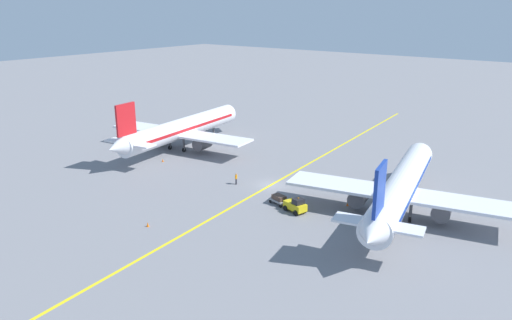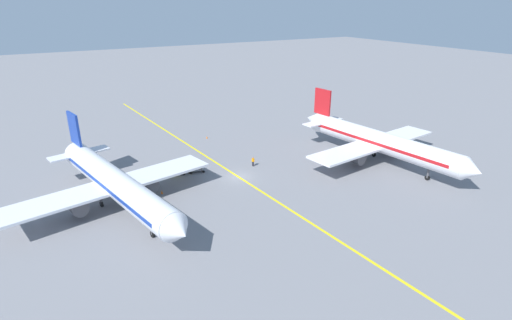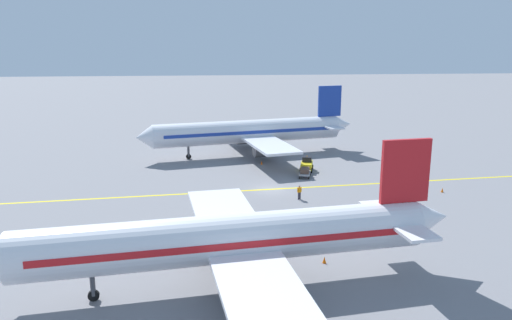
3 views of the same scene
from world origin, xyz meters
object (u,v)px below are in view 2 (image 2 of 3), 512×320
Objects in this scene: traffic_cone_near_nose at (207,137)px; baggage_cart_trailing at (196,168)px; ground_crew_worker at (253,161)px; traffic_cone_mid_apron at (333,150)px; airplane_adjacent_stand at (114,183)px; baggage_tug_white at (176,169)px; traffic_cone_by_wingtip at (162,192)px; airplane_at_gate at (377,141)px.

baggage_cart_trailing is at bearing 61.25° from traffic_cone_near_nose.
traffic_cone_near_nose is at bearing -86.71° from ground_crew_worker.
airplane_adjacent_stand is at bearing 3.59° from traffic_cone_mid_apron.
traffic_cone_near_nose is (-8.35, -15.22, -0.49)m from baggage_cart_trailing.
ground_crew_worker is at bearing 165.01° from baggage_tug_white.
ground_crew_worker is 3.05× the size of traffic_cone_by_wingtip.
traffic_cone_by_wingtip is at bearing 2.59° from traffic_cone_mid_apron.
airplane_at_gate is at bearing 159.14° from baggage_cart_trailing.
ground_crew_worker reaches higher than traffic_cone_by_wingtip.
ground_crew_worker reaches higher than traffic_cone_mid_apron.
ground_crew_worker is 17.74m from traffic_cone_near_nose.
baggage_tug_white is at bearing -15.47° from baggage_cart_trailing.
baggage_tug_white is at bearing -14.99° from ground_crew_worker.
traffic_cone_near_nose and traffic_cone_mid_apron have the same top height.
airplane_adjacent_stand is 64.21× the size of traffic_cone_by_wingtip.
traffic_cone_by_wingtip is (16.83, 2.53, -0.63)m from ground_crew_worker.
traffic_cone_mid_apron is (-26.17, 3.49, -0.49)m from baggage_cart_trailing.
baggage_cart_trailing is at bearing -7.60° from traffic_cone_mid_apron.
airplane_at_gate is 34.76m from baggage_tug_white.
ground_crew_worker is 3.05× the size of traffic_cone_near_nose.
airplane_adjacent_stand reaches higher than traffic_cone_by_wingtip.
traffic_cone_mid_apron is at bearing 133.61° from traffic_cone_near_nose.
traffic_cone_near_nose is at bearing -128.00° from traffic_cone_by_wingtip.
airplane_at_gate reaches higher than traffic_cone_near_nose.
traffic_cone_by_wingtip is at bearing 54.00° from baggage_tug_white.
baggage_tug_white is 5.98× the size of traffic_cone_mid_apron.
traffic_cone_near_nose is (-22.36, -21.23, -3.43)m from airplane_adjacent_stand.
airplane_adjacent_stand is 64.21× the size of traffic_cone_mid_apron.
ground_crew_worker is (-9.37, 2.48, 0.15)m from baggage_cart_trailing.
airplane_at_gate is 37.44m from traffic_cone_by_wingtip.
traffic_cone_by_wingtip is at bearing 33.90° from baggage_cart_trailing.
ground_crew_worker reaches higher than traffic_cone_near_nose.
traffic_cone_mid_apron is at bearing -177.41° from traffic_cone_by_wingtip.
baggage_tug_white is at bearing 51.21° from traffic_cone_near_nose.
airplane_at_gate reaches higher than traffic_cone_by_wingtip.
ground_crew_worker is at bearing -3.45° from traffic_cone_mid_apron.
traffic_cone_mid_apron is (-17.82, 18.71, 0.00)m from traffic_cone_near_nose.
airplane_at_gate is at bearing 170.50° from traffic_cone_by_wingtip.
airplane_at_gate is 31.50m from baggage_cart_trailing.
airplane_at_gate is 8.97m from traffic_cone_mid_apron.
traffic_cone_near_nose is 25.84m from traffic_cone_mid_apron.
airplane_adjacent_stand is 15.53m from baggage_cart_trailing.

